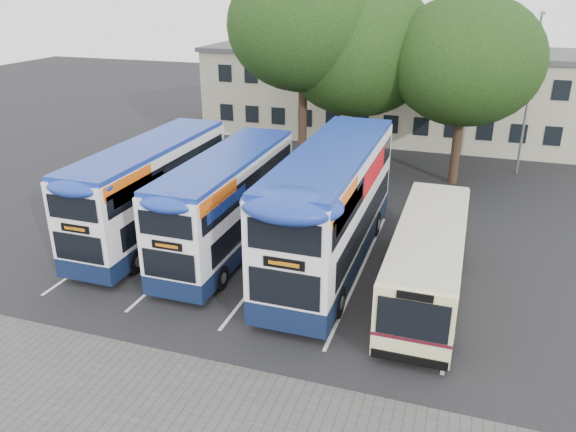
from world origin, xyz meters
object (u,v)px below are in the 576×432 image
(lamp_post, at_px, (530,87))
(bus_dd_mid, at_px, (228,199))
(bus_dd_right, at_px, (332,202))
(bus_single, at_px, (428,255))
(tree_right, at_px, (466,61))
(bus_dd_left, at_px, (152,186))
(tree_left, at_px, (304,25))
(tree_mid, at_px, (359,49))

(lamp_post, distance_m, bus_dd_mid, 19.15)
(lamp_post, xyz_separation_m, bus_dd_right, (-7.57, -14.64, -2.48))
(lamp_post, xyz_separation_m, bus_single, (-3.71, -15.93, -3.53))
(tree_right, relative_size, bus_dd_left, 1.00)
(lamp_post, bearing_deg, tree_left, -164.17)
(tree_mid, relative_size, tree_right, 1.07)
(bus_dd_right, bearing_deg, bus_dd_left, 179.11)
(tree_right, bearing_deg, bus_dd_mid, -125.25)
(tree_mid, relative_size, bus_dd_mid, 1.10)
(lamp_post, bearing_deg, bus_dd_mid, -128.90)
(bus_dd_mid, distance_m, bus_dd_right, 4.34)
(lamp_post, distance_m, tree_mid, 9.76)
(tree_left, relative_size, tree_right, 1.18)
(tree_right, relative_size, bus_dd_right, 0.89)
(lamp_post, xyz_separation_m, tree_right, (-3.50, -2.86, 1.60))
(bus_dd_left, height_order, bus_dd_mid, bus_dd_left)
(bus_dd_right, height_order, bus_single, bus_dd_right)
(tree_right, bearing_deg, tree_left, -176.07)
(bus_dd_mid, bearing_deg, lamp_post, 51.10)
(bus_dd_left, bearing_deg, bus_dd_mid, -3.44)
(lamp_post, relative_size, bus_single, 0.99)
(tree_left, height_order, bus_dd_right, tree_left)
(bus_single, bearing_deg, tree_mid, 111.96)
(tree_mid, bearing_deg, tree_right, -9.98)
(bus_dd_left, xyz_separation_m, bus_dd_mid, (3.69, -0.22, -0.06))
(lamp_post, distance_m, bus_dd_right, 16.67)
(tree_left, bearing_deg, lamp_post, 15.83)
(tree_mid, distance_m, bus_single, 16.16)
(bus_single, bearing_deg, lamp_post, 76.90)
(tree_left, height_order, bus_single, tree_left)
(bus_dd_mid, relative_size, bus_dd_right, 0.86)
(lamp_post, relative_size, tree_right, 0.90)
(lamp_post, xyz_separation_m, bus_dd_mid, (-11.89, -14.74, -2.84))
(bus_dd_right, bearing_deg, bus_dd_mid, -178.71)
(bus_dd_right, xyz_separation_m, bus_single, (3.86, -1.29, -1.05))
(lamp_post, height_order, tree_left, tree_left)
(bus_dd_mid, xyz_separation_m, bus_dd_right, (4.33, 0.10, 0.36))
(tree_left, bearing_deg, tree_right, 3.93)
(tree_mid, height_order, bus_dd_left, tree_mid)
(tree_mid, relative_size, bus_single, 1.17)
(lamp_post, bearing_deg, tree_mid, -169.02)
(tree_right, distance_m, bus_dd_mid, 15.21)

